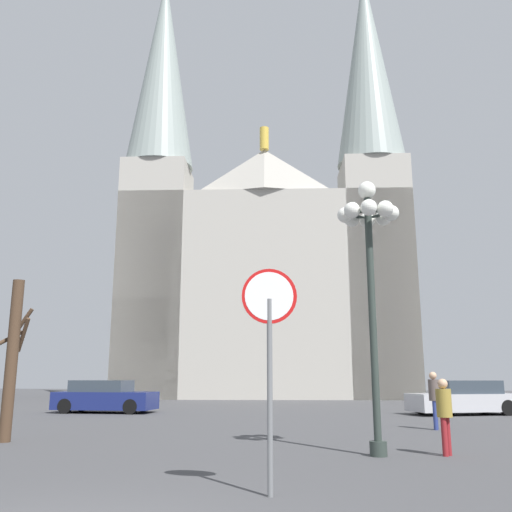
{
  "coord_description": "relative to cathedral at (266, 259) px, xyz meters",
  "views": [
    {
      "loc": [
        3.04,
        -5.44,
        1.64
      ],
      "look_at": [
        -0.99,
        19.62,
        7.14
      ],
      "focal_mm": 38.74,
      "sensor_mm": 36.0,
      "label": 1
    }
  ],
  "objects": [
    {
      "name": "stop_sign",
      "position": [
        5.1,
        -35.36,
        -8.65
      ],
      "size": [
        0.81,
        0.2,
        3.2
      ],
      "color": "slate",
      "rests_on": "ground"
    },
    {
      "name": "parked_car_far_silver",
      "position": [
        11.1,
        -17.98,
        -10.24
      ],
      "size": [
        4.84,
        3.26,
        1.43
      ],
      "color": "#B7B7BC",
      "rests_on": "ground"
    },
    {
      "name": "bare_tree",
      "position": [
        -2.36,
        -30.09,
        -8.8
      ],
      "size": [
        1.05,
        0.83,
        4.12
      ],
      "color": "#473323",
      "rests_on": "ground"
    },
    {
      "name": "cathedral",
      "position": [
        0.0,
        0.0,
        0.0
      ],
      "size": [
        23.17,
        15.49,
        36.02
      ],
      "color": "#ADA89E",
      "rests_on": "ground"
    },
    {
      "name": "parked_car_near_navy",
      "position": [
        -4.61,
        -19.2,
        -10.24
      ],
      "size": [
        4.44,
        1.86,
        1.42
      ],
      "color": "navy",
      "rests_on": "ground"
    },
    {
      "name": "street_lamp",
      "position": [
        6.79,
        -31.15,
        -6.49
      ],
      "size": [
        1.38,
        1.38,
        5.99
      ],
      "color": "#2D3833",
      "rests_on": "ground"
    },
    {
      "name": "pedestrian_standing",
      "position": [
        8.21,
        -30.86,
        -9.98
      ],
      "size": [
        0.32,
        0.32,
        1.57
      ],
      "color": "maroon",
      "rests_on": "ground"
    },
    {
      "name": "pedestrian_walking",
      "position": [
        8.86,
        -25.06,
        -9.86
      ],
      "size": [
        0.32,
        0.32,
        1.75
      ],
      "color": "navy",
      "rests_on": "ground"
    }
  ]
}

